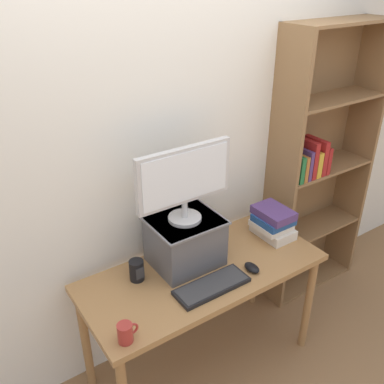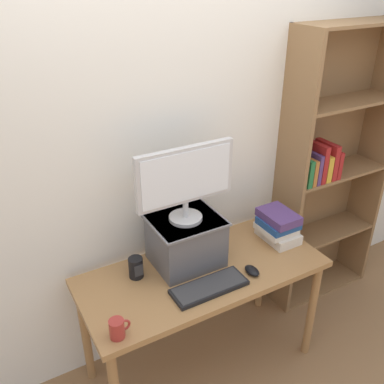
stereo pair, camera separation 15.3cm
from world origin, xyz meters
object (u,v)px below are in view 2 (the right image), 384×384
(keyboard, at_px, (209,287))
(desk_speaker, at_px, (136,268))
(desk, at_px, (203,282))
(bookshelf_unit, at_px, (327,170))
(computer_mouse, at_px, (252,271))
(coffee_mug, at_px, (118,328))
(computer_monitor, at_px, (185,180))
(book_stack, at_px, (278,226))
(riser_box, at_px, (186,240))

(keyboard, distance_m, desk_speaker, 0.41)
(desk, xyz_separation_m, bookshelf_unit, (1.15, 0.24, 0.34))
(bookshelf_unit, bearing_deg, keyboard, -161.81)
(computer_mouse, height_order, coffee_mug, coffee_mug)
(bookshelf_unit, distance_m, keyboard, 1.29)
(computer_monitor, distance_m, computer_mouse, 0.64)
(desk_speaker, bearing_deg, book_stack, -6.21)
(bookshelf_unit, distance_m, computer_monitor, 1.23)
(desk, distance_m, bookshelf_unit, 1.23)
(book_stack, bearing_deg, coffee_mug, -167.29)
(desk, bearing_deg, book_stack, 3.54)
(desk_speaker, bearing_deg, computer_mouse, -27.05)
(coffee_mug, bearing_deg, desk, 20.78)
(book_stack, bearing_deg, riser_box, 172.06)
(desk, distance_m, riser_box, 0.27)
(desk, xyz_separation_m, riser_box, (-0.05, 0.12, 0.24))
(bookshelf_unit, height_order, computer_monitor, bookshelf_unit)
(riser_box, bearing_deg, computer_monitor, -90.00)
(riser_box, bearing_deg, keyboard, -91.60)
(desk, relative_size, coffee_mug, 13.51)
(coffee_mug, bearing_deg, computer_mouse, 4.64)
(riser_box, bearing_deg, desk, -69.00)
(riser_box, relative_size, coffee_mug, 3.79)
(coffee_mug, xyz_separation_m, desk_speaker, (0.24, 0.36, 0.01))
(bookshelf_unit, bearing_deg, desk_speaker, -175.75)
(riser_box, bearing_deg, coffee_mug, -147.88)
(desk, relative_size, bookshelf_unit, 0.70)
(riser_box, distance_m, keyboard, 0.30)
(bookshelf_unit, height_order, coffee_mug, bookshelf_unit)
(bookshelf_unit, relative_size, computer_mouse, 19.06)
(coffee_mug, bearing_deg, book_stack, 12.71)
(riser_box, distance_m, book_stack, 0.61)
(book_stack, distance_m, coffee_mug, 1.18)
(keyboard, relative_size, coffee_mug, 4.02)
(book_stack, bearing_deg, bookshelf_unit, 19.39)
(coffee_mug, bearing_deg, keyboard, 7.69)
(bookshelf_unit, bearing_deg, coffee_mug, -164.95)
(keyboard, relative_size, computer_mouse, 3.99)
(desk, bearing_deg, keyboard, -109.24)
(keyboard, height_order, computer_mouse, computer_mouse)
(computer_mouse, bearing_deg, desk_speaker, 152.95)
(bookshelf_unit, relative_size, riser_box, 5.06)
(bookshelf_unit, height_order, computer_mouse, bookshelf_unit)
(book_stack, xyz_separation_m, coffee_mug, (-1.15, -0.26, -0.05))
(riser_box, relative_size, computer_monitor, 0.70)
(desk, height_order, computer_mouse, computer_mouse)
(desk, height_order, computer_monitor, computer_monitor)
(desk, relative_size, book_stack, 5.50)
(computer_mouse, bearing_deg, desk, 144.44)
(book_stack, relative_size, coffee_mug, 2.46)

